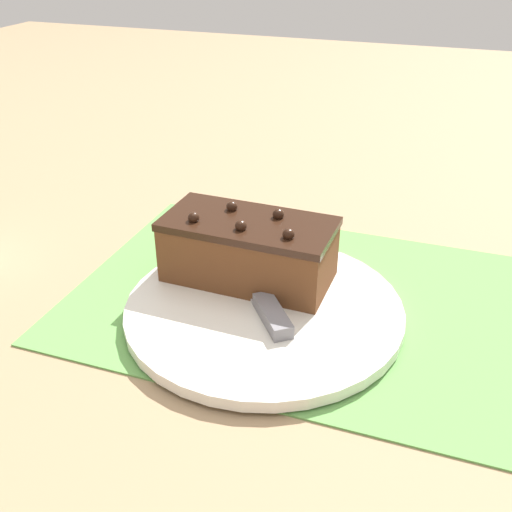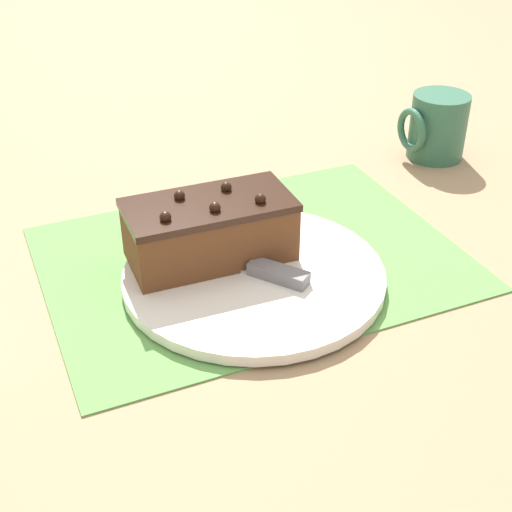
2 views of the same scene
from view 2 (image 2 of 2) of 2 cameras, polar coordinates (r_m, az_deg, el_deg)
ground_plane at (r=0.81m, az=-0.30°, el=-0.23°), size 3.00×3.00×0.00m
placemat_woven at (r=0.81m, az=-0.30°, el=-0.11°), size 0.46×0.34×0.00m
cake_plate at (r=0.76m, az=-0.17°, el=-1.54°), size 0.28×0.28×0.01m
chocolate_cake at (r=0.77m, az=-3.69°, el=2.09°), size 0.18×0.09×0.08m
serving_knife at (r=0.76m, az=-0.41°, el=-0.79°), size 0.14×0.18×0.01m
coffee_mug at (r=1.07m, az=14.23°, el=10.01°), size 0.09×0.08×0.09m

